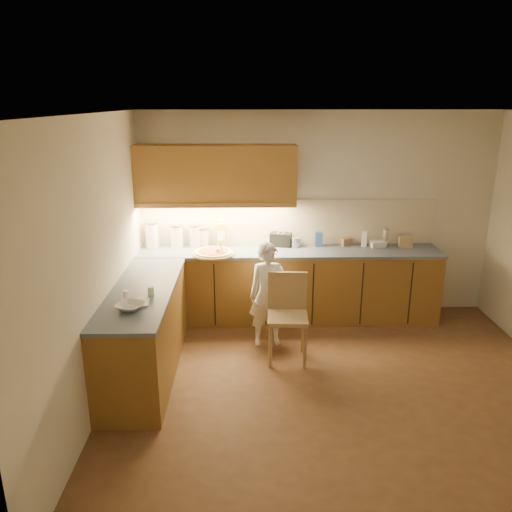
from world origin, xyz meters
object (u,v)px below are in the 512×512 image
Objects in this scene: pizza_on_board at (214,253)px; child at (268,295)px; oil_jug at (221,234)px; toaster at (281,240)px; wooden_chair at (287,310)px.

pizza_on_board is 0.43× the size of child.
pizza_on_board is 1.46× the size of oil_jug.
pizza_on_board is at bearing 133.03° from child.
oil_jug is 0.76m from toaster.
pizza_on_board is 1.74× the size of toaster.
pizza_on_board is 0.55× the size of wooden_chair.
toaster is (0.84, 0.35, 0.06)m from pizza_on_board.
wooden_chair is at bearing -45.40° from pizza_on_board.
toaster is (0.20, 0.89, 0.40)m from child.
wooden_chair is 1.28m from toaster.
child is 3.41× the size of oil_jug.
oil_jug is (-0.56, 0.88, 0.48)m from child.
child is 0.99m from toaster.
pizza_on_board reaches higher than wooden_chair.
wooden_chair is at bearing -65.22° from child.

